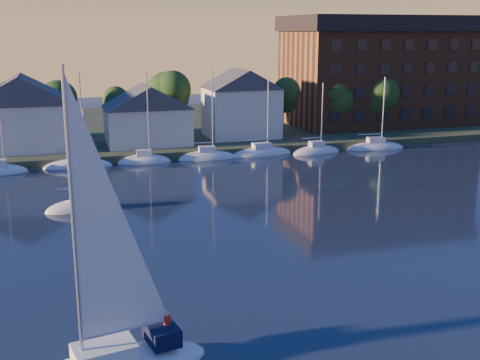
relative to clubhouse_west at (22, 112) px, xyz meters
name	(u,v)px	position (x,y,z in m)	size (l,w,h in m)	color
ground	(434,346)	(22.00, -58.00, -5.93)	(260.00, 260.00, 0.00)	black
shoreline_land	(167,129)	(22.00, 17.00, -5.93)	(160.00, 50.00, 2.00)	#324025
wooden_dock	(200,155)	(22.00, -6.00, -5.93)	(120.00, 3.00, 1.00)	brown
clubhouse_west	(22,112)	(0.00, 0.00, 0.00)	(13.65, 9.45, 9.64)	silver
clubhouse_centre	(147,114)	(16.00, -1.00, -0.80)	(11.55, 8.40, 8.08)	silver
clubhouse_east	(241,102)	(30.00, 1.00, 0.07)	(10.50, 8.40, 9.80)	silver
condo_block	(381,70)	(56.00, 6.95, 3.86)	(31.00, 17.00, 17.40)	brown
tree_line	(194,93)	(24.00, 5.00, 1.24)	(93.40, 5.40, 8.90)	#3C281B
moored_fleet	(143,163)	(14.00, -9.00, -5.83)	(71.50, 2.40, 12.05)	silver
drifting_sailboat_left	(82,209)	(5.73, -27.08, -5.84)	(6.71, 2.52, 10.53)	silver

